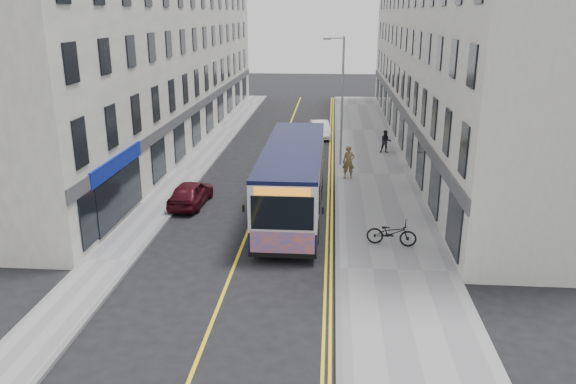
% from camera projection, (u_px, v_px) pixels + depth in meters
% --- Properties ---
extents(ground, '(140.00, 140.00, 0.00)m').
position_uv_depth(ground, '(239.00, 254.00, 22.83)').
color(ground, black).
rests_on(ground, ground).
extents(pavement_east, '(4.50, 64.00, 0.12)m').
position_uv_depth(pavement_east, '(374.00, 174.00, 33.73)').
color(pavement_east, gray).
rests_on(pavement_east, ground).
extents(pavement_west, '(2.00, 64.00, 0.12)m').
position_uv_depth(pavement_west, '(190.00, 171.00, 34.57)').
color(pavement_west, gray).
rests_on(pavement_west, ground).
extents(kerb_east, '(0.18, 64.00, 0.13)m').
position_uv_depth(kerb_east, '(336.00, 174.00, 33.90)').
color(kerb_east, slate).
rests_on(kerb_east, ground).
extents(kerb_west, '(0.18, 64.00, 0.13)m').
position_uv_depth(kerb_west, '(206.00, 171.00, 34.50)').
color(kerb_west, slate).
rests_on(kerb_west, ground).
extents(road_centre_line, '(0.12, 64.00, 0.01)m').
position_uv_depth(road_centre_line, '(271.00, 173.00, 34.22)').
color(road_centre_line, yellow).
rests_on(road_centre_line, ground).
extents(road_dbl_yellow_inner, '(0.10, 64.00, 0.01)m').
position_uv_depth(road_dbl_yellow_inner, '(329.00, 174.00, 33.95)').
color(road_dbl_yellow_inner, yellow).
rests_on(road_dbl_yellow_inner, ground).
extents(road_dbl_yellow_outer, '(0.10, 64.00, 0.01)m').
position_uv_depth(road_dbl_yellow_outer, '(332.00, 174.00, 33.94)').
color(road_dbl_yellow_outer, yellow).
rests_on(road_dbl_yellow_outer, ground).
extents(terrace_east, '(6.00, 46.00, 13.00)m').
position_uv_depth(terrace_east, '(444.00, 54.00, 39.91)').
color(terrace_east, silver).
rests_on(terrace_east, ground).
extents(terrace_west, '(6.00, 46.00, 13.00)m').
position_uv_depth(terrace_west, '(162.00, 53.00, 41.44)').
color(terrace_west, white).
rests_on(terrace_west, ground).
extents(streetlamp, '(1.32, 0.18, 8.00)m').
position_uv_depth(streetlamp, '(341.00, 97.00, 34.46)').
color(streetlamp, '#979BA0').
rests_on(streetlamp, ground).
extents(city_bus, '(2.73, 11.70, 3.40)m').
position_uv_depth(city_bus, '(293.00, 177.00, 26.73)').
color(city_bus, black).
rests_on(city_bus, ground).
extents(bicycle, '(2.14, 1.03, 1.08)m').
position_uv_depth(bicycle, '(392.00, 233.00, 23.23)').
color(bicycle, black).
rests_on(bicycle, pavement_east).
extents(pedestrian_near, '(0.72, 0.49, 1.93)m').
position_uv_depth(pedestrian_near, '(349.00, 162.00, 32.50)').
color(pedestrian_near, olive).
rests_on(pedestrian_near, pavement_east).
extents(pedestrian_far, '(0.78, 0.62, 1.56)m').
position_uv_depth(pedestrian_far, '(386.00, 141.00, 38.50)').
color(pedestrian_far, black).
rests_on(pedestrian_far, pavement_east).
extents(car_white, '(1.85, 3.98, 1.26)m').
position_uv_depth(car_white, '(320.00, 129.00, 43.85)').
color(car_white, white).
rests_on(car_white, ground).
extents(car_maroon, '(1.79, 3.91, 1.30)m').
position_uv_depth(car_maroon, '(191.00, 193.00, 28.38)').
color(car_maroon, '#430B15').
rests_on(car_maroon, ground).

